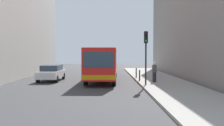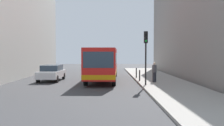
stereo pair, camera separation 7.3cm
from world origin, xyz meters
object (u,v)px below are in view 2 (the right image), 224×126
car_beside_bus (52,72)px  car_behind_bus (109,67)px  traffic_light (146,48)px  bollard_near (140,75)px  pedestrian_near_signal (154,72)px  bus (103,62)px  bollard_mid (136,73)px

car_beside_bus → car_behind_bus: bearing=-116.5°
car_beside_bus → traffic_light: size_ratio=1.08×
bollard_near → pedestrian_near_signal: pedestrian_near_signal is taller
traffic_light → car_beside_bus: bearing=151.8°
car_beside_bus → bollard_near: bearing=172.3°
car_beside_bus → pedestrian_near_signal: size_ratio=2.67×
bus → pedestrian_near_signal: (4.42, -2.68, -0.75)m
bollard_near → car_behind_bus: bearing=103.7°
car_beside_bus → pedestrian_near_signal: (9.22, -2.33, 0.19)m
traffic_light → bus: bearing=125.5°
bollard_near → bollard_mid: same height
car_beside_bus → bollard_mid: bearing=-168.0°
traffic_light → pedestrian_near_signal: 3.07m
bus → car_beside_bus: (-4.79, -0.36, -0.94)m
car_behind_bus → bus: bearing=86.1°
traffic_light → bollard_mid: (-0.10, 5.92, -2.38)m
car_beside_bus → traffic_light: bearing=153.1°
bus → traffic_light: bearing=127.6°
bus → pedestrian_near_signal: size_ratio=6.68×
car_behind_bus → bollard_near: car_behind_bus is taller
car_behind_bus → pedestrian_near_signal: size_ratio=2.66×
bus → car_beside_bus: 4.90m
bus → car_behind_bus: bus is taller
bollard_mid → bollard_near: bearing=-90.0°
car_behind_bus → bollard_mid: car_behind_bus is taller
traffic_light → pedestrian_near_signal: traffic_light is taller
car_behind_bus → car_beside_bus: bearing=61.4°
car_beside_bus → traffic_light: traffic_light is taller
bollard_near → bollard_mid: (0.00, 2.80, 0.00)m
bollard_mid → traffic_light: bearing=-89.0°
car_behind_bus → traffic_light: 14.91m
car_behind_bus → bollard_near: (2.77, -11.34, -0.16)m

